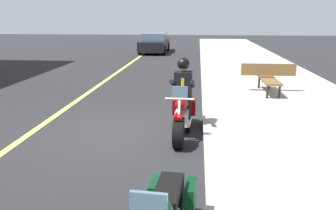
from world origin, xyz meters
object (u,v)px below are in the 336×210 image
(motorcycle_main, at_px, (182,115))
(bench_sidewalk, at_px, (269,76))
(rider_main, at_px, (183,88))
(car_silver, at_px, (155,43))

(motorcycle_main, bearing_deg, bench_sidewalk, 145.23)
(motorcycle_main, bearing_deg, rider_main, 178.73)
(car_silver, bearing_deg, rider_main, 9.54)
(rider_main, bearing_deg, car_silver, -170.46)
(rider_main, bearing_deg, bench_sidewalk, 143.92)
(car_silver, xyz_separation_m, bench_sidewalk, (13.40, 5.55, 0.02))
(motorcycle_main, relative_size, bench_sidewalk, 1.23)
(car_silver, distance_m, bench_sidewalk, 14.50)
(motorcycle_main, height_order, bench_sidewalk, motorcycle_main)
(rider_main, xyz_separation_m, car_silver, (-17.08, -2.87, -0.35))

